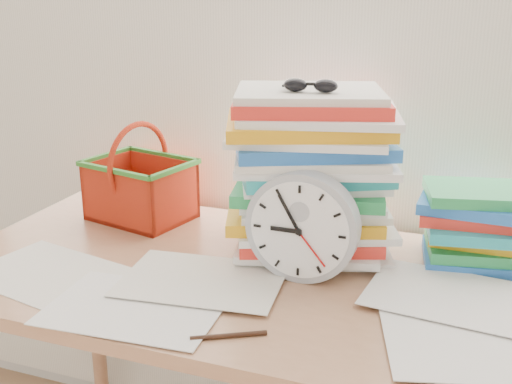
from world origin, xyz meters
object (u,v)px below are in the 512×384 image
at_px(basket, 140,172).
at_px(book_stack, 481,226).
at_px(clock, 303,227).
at_px(paper_stack, 309,172).
at_px(desk, 260,304).

bearing_deg(basket, book_stack, 14.08).
bearing_deg(book_stack, clock, -147.40).
relative_size(clock, basket, 0.93).
bearing_deg(paper_stack, book_stack, 9.70).
bearing_deg(paper_stack, desk, -109.43).
distance_m(book_stack, basket, 0.85).
relative_size(book_stack, basket, 1.12).
height_order(book_stack, basket, basket).
xyz_separation_m(clock, book_stack, (0.34, 0.22, -0.03)).
height_order(clock, basket, basket).
bearing_deg(paper_stack, clock, -77.98).
bearing_deg(book_stack, basket, -178.93).
xyz_separation_m(desk, clock, (0.09, 0.01, 0.19)).
xyz_separation_m(paper_stack, clock, (0.03, -0.16, -0.07)).
bearing_deg(desk, basket, 152.77).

